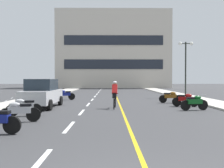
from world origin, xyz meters
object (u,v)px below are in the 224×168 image
(motorcycle_5, at_px, (185,99))
(motorcycle_7, at_px, (65,95))
(motorcycle_2, at_px, (19,111))
(street_lamp_mid, at_px, (186,57))
(motorcycle_6, at_px, (170,97))
(cyclist_rider, at_px, (115,94))
(motorcycle_4, at_px, (195,102))
(motorcycle_3, at_px, (24,107))
(parked_car_near, at_px, (42,93))

(motorcycle_5, height_order, motorcycle_7, same)
(motorcycle_2, height_order, motorcycle_5, same)
(street_lamp_mid, relative_size, motorcycle_7, 3.18)
(motorcycle_2, xyz_separation_m, motorcycle_6, (8.43, 8.07, 0.00))
(cyclist_rider, bearing_deg, motorcycle_5, 10.86)
(motorcycle_2, height_order, motorcycle_4, same)
(motorcycle_3, distance_m, cyclist_rider, 5.49)
(motorcycle_4, distance_m, motorcycle_6, 4.33)
(street_lamp_mid, bearing_deg, motorcycle_6, -117.90)
(motorcycle_7, bearing_deg, motorcycle_3, -91.83)
(motorcycle_7, distance_m, cyclist_rider, 7.39)
(parked_car_near, height_order, cyclist_rider, parked_car_near)
(parked_car_near, relative_size, motorcycle_7, 2.48)
(motorcycle_2, distance_m, motorcycle_5, 10.44)
(street_lamp_mid, xyz_separation_m, motorcycle_3, (-11.74, -11.99, -3.58))
(street_lamp_mid, bearing_deg, cyclist_rider, -129.27)
(motorcycle_5, relative_size, motorcycle_7, 0.99)
(motorcycle_7, bearing_deg, cyclist_rider, -55.32)
(cyclist_rider, bearing_deg, street_lamp_mid, 50.73)
(motorcycle_5, relative_size, motorcycle_6, 0.99)
(motorcycle_3, bearing_deg, motorcycle_5, 23.67)
(motorcycle_6, bearing_deg, motorcycle_3, -143.71)
(motorcycle_3, relative_size, motorcycle_7, 0.98)
(motorcycle_3, bearing_deg, street_lamp_mid, 45.61)
(motorcycle_5, xyz_separation_m, motorcycle_6, (-0.37, 2.45, 0.00))
(cyclist_rider, bearing_deg, motorcycle_6, 37.74)
(motorcycle_5, relative_size, cyclist_rider, 0.96)
(motorcycle_3, xyz_separation_m, motorcycle_5, (9.19, 4.03, 0.00))
(motorcycle_6, bearing_deg, motorcycle_5, -81.49)
(parked_car_near, distance_m, cyclist_rider, 4.64)
(street_lamp_mid, height_order, motorcycle_5, street_lamp_mid)
(parked_car_near, bearing_deg, motorcycle_7, 85.75)
(motorcycle_7, bearing_deg, street_lamp_mid, 13.74)
(motorcycle_2, xyz_separation_m, motorcycle_3, (-0.39, 1.60, 0.00))
(motorcycle_5, bearing_deg, motorcycle_7, 149.84)
(parked_car_near, bearing_deg, motorcycle_3, -88.03)
(motorcycle_2, xyz_separation_m, cyclist_rider, (4.11, 4.72, 0.41))
(motorcycle_3, height_order, cyclist_rider, cyclist_rider)
(street_lamp_mid, height_order, motorcycle_6, street_lamp_mid)
(motorcycle_4, xyz_separation_m, motorcycle_6, (-0.30, 4.32, 0.00))
(motorcycle_2, xyz_separation_m, motorcycle_4, (8.73, 3.75, 0.00))
(motorcycle_5, distance_m, cyclist_rider, 4.80)
(motorcycle_2, height_order, motorcycle_3, same)
(motorcycle_3, xyz_separation_m, cyclist_rider, (4.49, 3.13, 0.41))
(motorcycle_2, relative_size, motorcycle_6, 0.99)
(motorcycle_2, bearing_deg, street_lamp_mid, 50.12)
(motorcycle_4, height_order, motorcycle_5, same)
(motorcycle_6, xyz_separation_m, motorcycle_7, (-8.53, 2.72, 0.00))
(street_lamp_mid, distance_m, motorcycle_3, 17.16)
(motorcycle_2, bearing_deg, motorcycle_5, 32.59)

